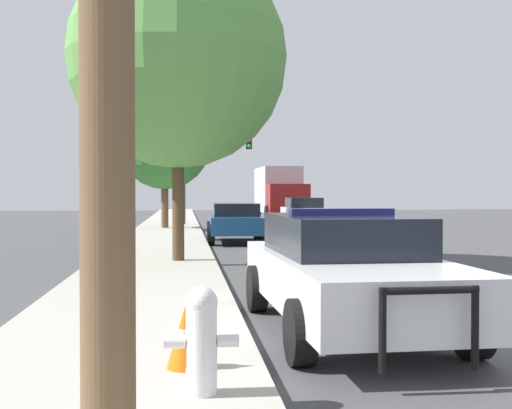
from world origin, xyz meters
TOP-DOWN VIEW (x-y plane):
  - ground_plane at (0.00, 0.00)m, footprint 110.00×110.00m
  - sidewalk_left at (-5.10, 0.00)m, footprint 3.00×110.00m
  - police_car at (-2.30, -0.16)m, footprint 2.24×5.06m
  - fire_hydrant at (-4.23, -2.97)m, footprint 0.61×0.27m
  - traffic_light at (-2.92, 25.30)m, footprint 3.63×0.35m
  - car_background_midblock at (-2.55, 14.38)m, footprint 2.09×4.15m
  - car_background_oncoming at (1.60, 23.29)m, footprint 2.14×4.58m
  - box_truck at (1.79, 32.94)m, footprint 2.74×7.41m
  - tree_sidewalk_near at (-4.51, 7.43)m, footprint 5.28×5.28m
  - tree_sidewalk_mid at (-5.25, 21.87)m, footprint 4.27×4.27m
  - traffic_cone at (-4.36, -2.16)m, footprint 0.36×0.36m

SIDE VIEW (x-z plane):
  - ground_plane at x=0.00m, z-range 0.00..0.00m
  - sidewalk_left at x=-5.10m, z-range 0.00..0.13m
  - traffic_cone at x=-4.36m, z-range 0.13..0.73m
  - fire_hydrant at x=-4.23m, z-range 0.16..1.04m
  - car_background_midblock at x=-2.55m, z-range 0.05..1.45m
  - police_car at x=-2.30m, z-range 0.00..1.57m
  - car_background_oncoming at x=1.60m, z-range 0.04..1.55m
  - box_truck at x=1.79m, z-range 0.11..3.51m
  - traffic_light at x=-2.92m, z-range 1.16..6.12m
  - tree_sidewalk_mid at x=-5.25m, z-range 1.01..7.06m
  - tree_sidewalk_near at x=-4.51m, z-range 1.24..8.74m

